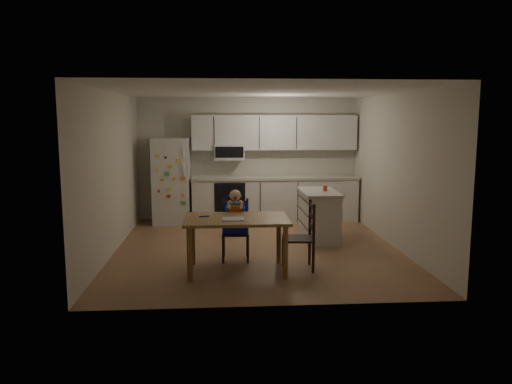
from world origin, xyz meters
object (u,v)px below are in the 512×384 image
Objects in this scene: kitchen_island at (319,215)px; chair_side at (305,231)px; refrigerator at (172,181)px; red_cup at (325,188)px; chair_booster at (235,217)px; dining_table at (237,225)px.

chair_side reaches higher than kitchen_island.
red_cup is at bearing -30.55° from refrigerator.
chair_side is (0.94, -0.57, -0.10)m from chair_booster.
kitchen_island is 1.09× the size of chair_booster.
dining_table is 1.48× the size of chair_side.
red_cup is 1.82m from chair_side.
dining_table is (-1.57, -1.71, -0.25)m from red_cup.
dining_table is 1.33× the size of chair_booster.
dining_table is at bearing -84.71° from chair_side.
chair_booster is at bearing -145.03° from red_cup.
red_cup is 0.07× the size of dining_table.
chair_side is at bearing -110.63° from red_cup.
refrigerator reaches higher than kitchen_island.
dining_table is at bearing -70.44° from refrigerator.
kitchen_island is 0.82× the size of dining_table.
refrigerator is 1.79× the size of chair_side.
refrigerator is at bearing 149.00° from kitchen_island.
chair_side reaches higher than dining_table.
kitchen_island is at bearing -31.00° from refrigerator.
dining_table is 0.61m from chair_booster.
chair_booster reaches higher than kitchen_island.
refrigerator is 3.94m from chair_side.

